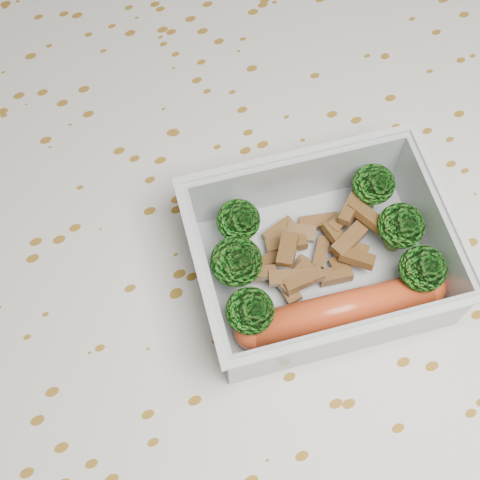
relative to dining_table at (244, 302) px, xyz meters
name	(u,v)px	position (x,y,z in m)	size (l,w,h in m)	color
ground_plane	(242,430)	(0.00, 0.00, -0.67)	(4.00, 4.00, 0.00)	olive
dining_table	(244,302)	(0.00, 0.00, 0.00)	(1.40, 0.90, 0.75)	brown
tablecloth	(244,280)	(0.00, 0.00, 0.05)	(1.46, 0.96, 0.19)	silver
lunch_container	(320,261)	(0.05, -0.03, 0.11)	(0.20, 0.17, 0.06)	silver
broccoli_florets	(318,248)	(0.05, -0.03, 0.12)	(0.16, 0.12, 0.05)	#608C3F
meat_pile	(318,249)	(0.05, -0.02, 0.11)	(0.11, 0.07, 0.03)	brown
sausage	(341,310)	(0.04, -0.07, 0.11)	(0.15, 0.05, 0.03)	#D3481F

